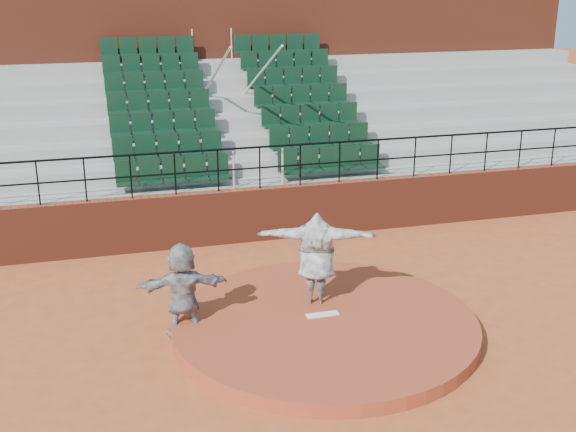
{
  "coord_description": "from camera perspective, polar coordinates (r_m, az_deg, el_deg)",
  "views": [
    {
      "loc": [
        -3.79,
        -11.12,
        6.13
      ],
      "look_at": [
        0.0,
        2.5,
        1.4
      ],
      "focal_mm": 45.0,
      "sensor_mm": 36.0,
      "label": 1
    }
  ],
  "objects": [
    {
      "name": "fielder",
      "position": [
        12.89,
        -8.32,
        -5.8
      ],
      "size": [
        1.64,
        0.61,
        1.74
      ],
      "primitive_type": "imported",
      "rotation": [
        0.0,
        0.0,
        3.08
      ],
      "color": "black",
      "rests_on": "ground"
    },
    {
      "name": "pitching_rubber",
      "position": [
        13.26,
        2.75,
        -7.78
      ],
      "size": [
        0.6,
        0.15,
        0.03
      ],
      "primitive_type": "cube",
      "color": "white",
      "rests_on": "pitchers_mound"
    },
    {
      "name": "pitchers_mound",
      "position": [
        13.2,
        2.94,
        -8.6
      ],
      "size": [
        5.5,
        5.5,
        0.25
      ],
      "primitive_type": "cylinder",
      "color": "#9E3E23",
      "rests_on": "ground"
    },
    {
      "name": "ground",
      "position": [
        13.25,
        2.93,
        -9.08
      ],
      "size": [
        90.0,
        90.0,
        0.0
      ],
      "primitive_type": "plane",
      "color": "#AB4E26",
      "rests_on": "ground"
    },
    {
      "name": "seating_deck",
      "position": [
        20.67,
        -4.59,
        5.3
      ],
      "size": [
        24.0,
        5.97,
        4.63
      ],
      "color": "gray",
      "rests_on": "ground"
    },
    {
      "name": "pitcher",
      "position": [
        13.45,
        2.25,
        -3.31
      ],
      "size": [
        2.26,
        1.27,
        1.78
      ],
      "primitive_type": "imported",
      "rotation": [
        0.0,
        0.0,
        2.81
      ],
      "color": "black",
      "rests_on": "pitchers_mound"
    },
    {
      "name": "boundary_wall",
      "position": [
        17.45,
        -2.2,
        0.18
      ],
      "size": [
        24.0,
        0.3,
        1.3
      ],
      "primitive_type": "cube",
      "color": "maroon",
      "rests_on": "ground"
    },
    {
      "name": "press_box_facade",
      "position": [
        24.16,
        -6.58,
        12.25
      ],
      "size": [
        24.0,
        3.0,
        7.1
      ],
      "primitive_type": "cube",
      "color": "maroon",
      "rests_on": "ground"
    },
    {
      "name": "wall_railing",
      "position": [
        17.06,
        -2.26,
        4.58
      ],
      "size": [
        24.04,
        0.05,
        1.03
      ],
      "color": "black",
      "rests_on": "boundary_wall"
    }
  ]
}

